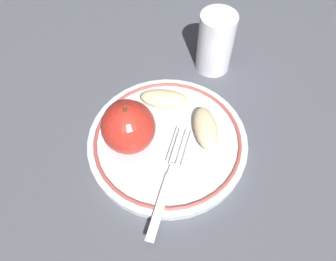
% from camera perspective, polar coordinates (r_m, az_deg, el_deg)
% --- Properties ---
extents(ground_plane, '(2.00, 2.00, 0.00)m').
position_cam_1_polar(ground_plane, '(0.52, -1.15, -1.07)').
color(ground_plane, '#4B4D55').
extents(plate, '(0.24, 0.24, 0.02)m').
position_cam_1_polar(plate, '(0.50, 0.00, -1.76)').
color(plate, silver).
rests_on(plate, ground_plane).
extents(apple_red_whole, '(0.08, 0.08, 0.09)m').
position_cam_1_polar(apple_red_whole, '(0.46, -6.93, 0.60)').
color(apple_red_whole, red).
rests_on(apple_red_whole, plate).
extents(apple_slice_front, '(0.07, 0.08, 0.02)m').
position_cam_1_polar(apple_slice_front, '(0.49, 6.60, 0.36)').
color(apple_slice_front, beige).
rests_on(apple_slice_front, plate).
extents(apple_slice_back, '(0.08, 0.08, 0.02)m').
position_cam_1_polar(apple_slice_back, '(0.52, -0.57, 5.49)').
color(apple_slice_back, beige).
rests_on(apple_slice_back, plate).
extents(fork, '(0.15, 0.12, 0.00)m').
position_cam_1_polar(fork, '(0.46, -0.10, -9.17)').
color(fork, silver).
rests_on(fork, plate).
extents(drinking_glass, '(0.06, 0.06, 0.11)m').
position_cam_1_polar(drinking_glass, '(0.58, 8.26, 14.89)').
color(drinking_glass, white).
rests_on(drinking_glass, ground_plane).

